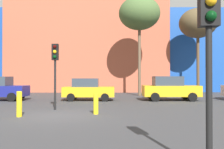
% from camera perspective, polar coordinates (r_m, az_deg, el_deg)
% --- Properties ---
extents(ground_plane, '(200.00, 200.00, 0.00)m').
position_cam_1_polar(ground_plane, '(12.23, -12.02, -9.06)').
color(ground_plane, '#38383A').
extents(building_backdrop, '(38.19, 12.13, 12.98)m').
position_cam_1_polar(building_backdrop, '(35.67, -4.64, 5.13)').
color(building_backdrop, '#B2563D').
rests_on(building_backdrop, ground_plane).
extents(parked_car_2, '(3.94, 1.93, 1.71)m').
position_cam_1_polar(parked_car_2, '(19.55, -5.21, -3.40)').
color(parked_car_2, gold).
rests_on(parked_car_2, ground_plane).
extents(parked_car_3, '(4.31, 2.11, 1.87)m').
position_cam_1_polar(parked_car_3, '(19.97, 13.30, -3.10)').
color(parked_car_3, gold).
rests_on(parked_car_3, ground_plane).
extents(traffic_light_near_right, '(0.37, 0.37, 3.65)m').
position_cam_1_polar(traffic_light_near_right, '(5.09, 21.50, 9.48)').
color(traffic_light_near_right, black).
rests_on(traffic_light_near_right, ground_plane).
extents(traffic_light_island, '(0.37, 0.37, 3.65)m').
position_cam_1_polar(traffic_light_island, '(14.22, -12.58, 2.97)').
color(traffic_light_island, black).
rests_on(traffic_light_island, ground_plane).
extents(bare_tree_0, '(4.05, 4.05, 9.69)m').
position_cam_1_polar(bare_tree_0, '(25.42, 6.51, 13.55)').
color(bare_tree_0, brown).
rests_on(bare_tree_0, ground_plane).
extents(bare_tree_2, '(3.94, 3.94, 9.11)m').
position_cam_1_polar(bare_tree_2, '(28.54, 19.22, 10.90)').
color(bare_tree_2, brown).
rests_on(bare_tree_2, ground_plane).
extents(bollard_yellow_0, '(0.24, 0.24, 1.16)m').
position_cam_1_polar(bollard_yellow_0, '(12.20, -20.11, -6.33)').
color(bollard_yellow_0, yellow).
rests_on(bollard_yellow_0, ground_plane).
extents(bollard_yellow_1, '(0.24, 0.24, 0.99)m').
position_cam_1_polar(bollard_yellow_1, '(12.27, -3.43, -6.72)').
color(bollard_yellow_1, yellow).
rests_on(bollard_yellow_1, ground_plane).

